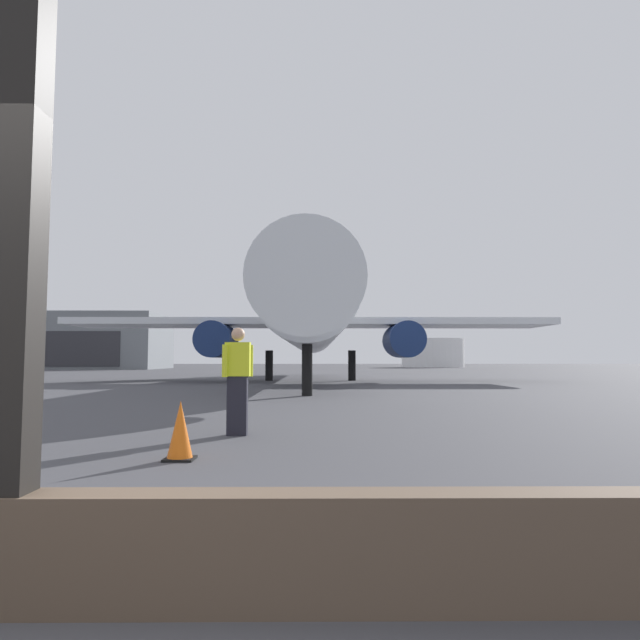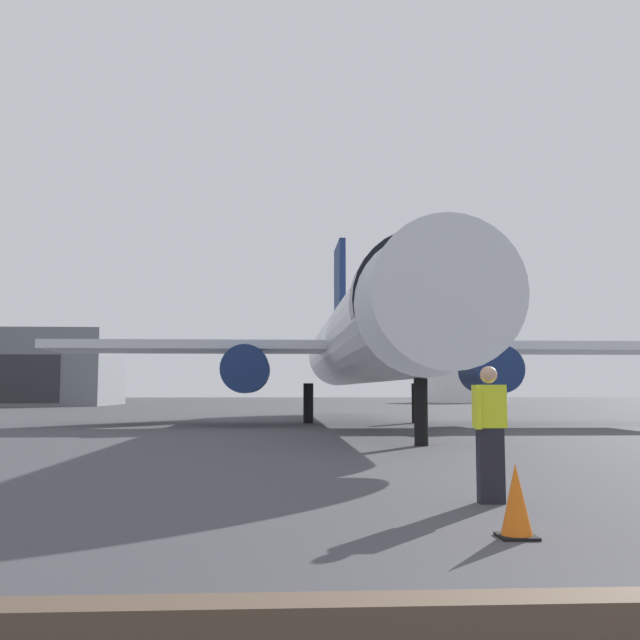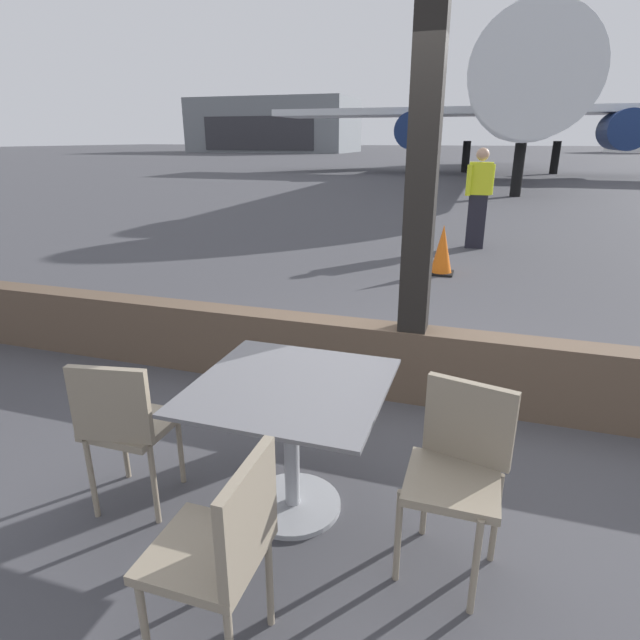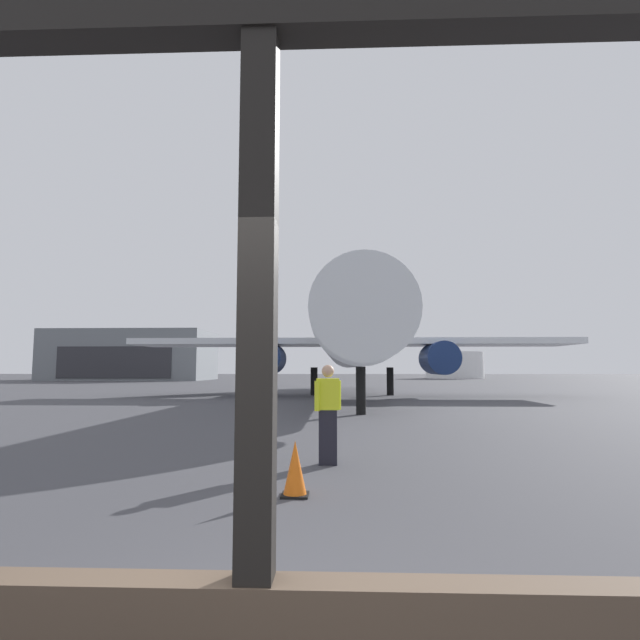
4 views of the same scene
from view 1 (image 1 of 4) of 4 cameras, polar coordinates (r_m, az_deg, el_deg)
name	(u,v)px [view 1 (image 1 of 4)]	position (r m, az deg, el deg)	size (l,w,h in m)	color
ground_plane	(296,375)	(42.81, -2.51, -5.76)	(220.00, 220.00, 0.00)	#424247
window_frame	(16,322)	(3.16, -29.02, -0.14)	(8.91, 0.24, 3.85)	brown
airplane	(310,317)	(30.37, -1.01, 0.28)	(26.49, 31.11, 10.39)	silver
ground_crew_worker	(238,379)	(9.05, -8.56, -6.10)	(0.46, 0.39, 1.74)	black
traffic_cone	(180,432)	(7.03, -14.33, -11.17)	(0.36, 0.36, 0.72)	orange
distant_hangar	(77,342)	(79.00, -23.97, -2.06)	(22.47, 12.18, 7.15)	slate
fuel_storage_tank	(433,353)	(88.52, 11.64, -3.39)	(9.72, 9.72, 4.45)	white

